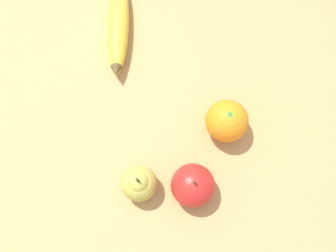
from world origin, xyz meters
TOP-DOWN VIEW (x-y plane):
  - ground_plane at (0.00, 0.00)m, footprint 3.00×3.00m
  - banana at (-0.11, -0.08)m, footprint 0.20×0.17m
  - orange at (-0.07, 0.21)m, footprint 0.08×0.08m
  - pear at (0.12, 0.15)m, footprint 0.06×0.06m
  - apple at (0.06, 0.23)m, footprint 0.08×0.08m

SIDE VIEW (x-z plane):
  - ground_plane at x=0.00m, z-range 0.00..0.00m
  - banana at x=-0.11m, z-range 0.00..0.04m
  - apple at x=0.06m, z-range -0.01..0.08m
  - pear at x=0.12m, z-range -0.01..0.08m
  - orange at x=-0.07m, z-range 0.00..0.08m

